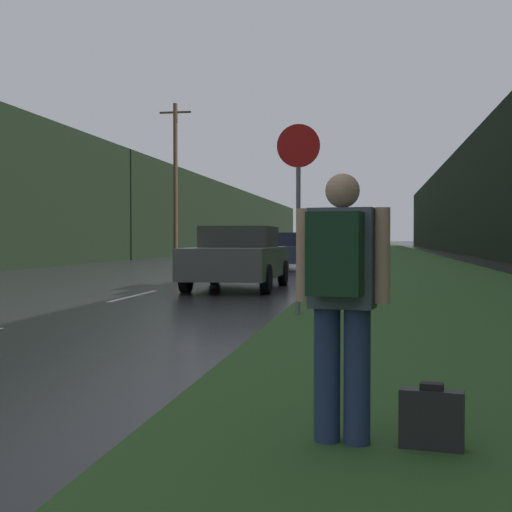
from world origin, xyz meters
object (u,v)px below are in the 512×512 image
Objects in this scene: stop_sign at (298,199)px; hitchhiker_with_backpack at (341,290)px; suitcase at (432,420)px; car_passing_far at (290,251)px; car_passing_near at (238,257)px.

stop_sign reaches higher than hitchhiker_with_backpack.
hitchhiker_with_backpack reaches higher than suitcase.
hitchhiker_with_backpack is 0.90m from suitcase.
car_passing_far reaches higher than suitcase.
car_passing_near is at bearing 112.99° from hitchhiker_with_backpack.
car_passing_near reaches higher than car_passing_far.
car_passing_near is 10.76m from car_passing_far.
car_passing_near is (-3.05, 12.81, -0.16)m from hitchhiker_with_backpack.
hitchhiker_with_backpack is 0.38× the size of car_passing_far.
hitchhiker_with_backpack is (0.98, -7.00, -0.92)m from stop_sign.
car_passing_near is (-2.07, 5.81, -1.08)m from stop_sign.
hitchhiker_with_backpack is at bearing 97.37° from car_passing_far.
car_passing_far is at bearing 108.21° from suitcase.
stop_sign is 0.71× the size of car_passing_far.
car_passing_near is at bearing 90.00° from car_passing_far.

